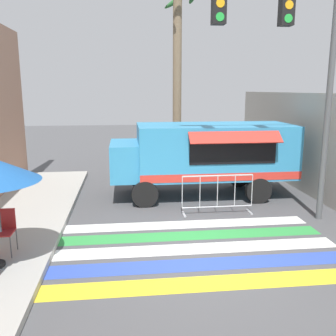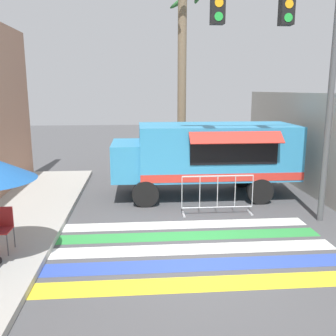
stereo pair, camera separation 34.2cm
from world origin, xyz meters
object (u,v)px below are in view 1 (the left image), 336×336
Objects in this scene: food_truck at (201,153)px; folding_chair at (3,227)px; barricade_front at (217,195)px; traffic_signal_pole at (287,45)px; palm_tree at (177,47)px.

folding_chair is (-4.96, -4.19, -0.75)m from food_truck.
barricade_front reaches higher than folding_chair.
food_truck is 2.07m from barricade_front.
palm_tree is (-1.72, 7.02, 0.66)m from traffic_signal_pole.
barricade_front is at bearing -86.67° from food_truck.
traffic_signal_pole is (1.56, -2.62, 3.06)m from food_truck.
barricade_front is (5.07, 2.32, -0.13)m from folding_chair.
food_truck is 6.44× the size of folding_chair.
palm_tree is at bearing 92.14° from food_truck.
palm_tree is (-0.27, 6.27, 4.61)m from barricade_front.
folding_chair is at bearing -166.45° from traffic_signal_pole.
traffic_signal_pole is 4.27m from barricade_front.
palm_tree reaches higher than folding_chair.
palm_tree reaches higher than barricade_front.
food_truck is 2.88× the size of barricade_front.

